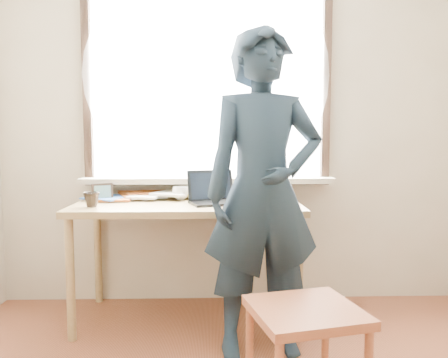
{
  "coord_description": "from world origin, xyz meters",
  "views": [
    {
      "loc": [
        -0.17,
        -1.3,
        1.23
      ],
      "look_at": [
        -0.11,
        0.95,
        1.03
      ],
      "focal_mm": 35.0,
      "sensor_mm": 36.0,
      "label": 1
    }
  ],
  "objects_px": {
    "work_chair": "(306,323)",
    "mug_white": "(181,193)",
    "mug_dark": "(92,200)",
    "person": "(263,193)",
    "laptop": "(213,195)",
    "desk": "(188,215)"
  },
  "relations": [
    {
      "from": "laptop",
      "to": "mug_dark",
      "type": "height_order",
      "value": "laptop"
    },
    {
      "from": "laptop",
      "to": "person",
      "type": "distance_m",
      "value": 0.53
    },
    {
      "from": "mug_dark",
      "to": "desk",
      "type": "bearing_deg",
      "value": 16.68
    },
    {
      "from": "work_chair",
      "to": "laptop",
      "type": "bearing_deg",
      "value": 112.35
    },
    {
      "from": "desk",
      "to": "work_chair",
      "type": "distance_m",
      "value": 1.23
    },
    {
      "from": "desk",
      "to": "laptop",
      "type": "relative_size",
      "value": 3.95
    },
    {
      "from": "desk",
      "to": "laptop",
      "type": "xyz_separation_m",
      "value": [
        0.17,
        -0.04,
        0.14
      ]
    },
    {
      "from": "work_chair",
      "to": "mug_white",
      "type": "bearing_deg",
      "value": 118.64
    },
    {
      "from": "mug_white",
      "to": "laptop",
      "type": "bearing_deg",
      "value": -37.11
    },
    {
      "from": "mug_dark",
      "to": "work_chair",
      "type": "distance_m",
      "value": 1.53
    },
    {
      "from": "mug_dark",
      "to": "laptop",
      "type": "bearing_deg",
      "value": 10.52
    },
    {
      "from": "person",
      "to": "mug_dark",
      "type": "bearing_deg",
      "value": 156.13
    },
    {
      "from": "mug_white",
      "to": "work_chair",
      "type": "bearing_deg",
      "value": -61.36
    },
    {
      "from": "desk",
      "to": "mug_white",
      "type": "relative_size",
      "value": 12.79
    },
    {
      "from": "mug_dark",
      "to": "person",
      "type": "bearing_deg",
      "value": -16.14
    },
    {
      "from": "desk",
      "to": "work_chair",
      "type": "height_order",
      "value": "desk"
    },
    {
      "from": "desk",
      "to": "person",
      "type": "distance_m",
      "value": 0.7
    },
    {
      "from": "desk",
      "to": "work_chair",
      "type": "xyz_separation_m",
      "value": [
        0.59,
        -1.04,
        -0.32
      ]
    },
    {
      "from": "desk",
      "to": "mug_dark",
      "type": "relative_size",
      "value": 14.88
    },
    {
      "from": "mug_white",
      "to": "work_chair",
      "type": "distance_m",
      "value": 1.41
    },
    {
      "from": "person",
      "to": "laptop",
      "type": "bearing_deg",
      "value": 114.48
    },
    {
      "from": "laptop",
      "to": "mug_white",
      "type": "distance_m",
      "value": 0.29
    }
  ]
}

